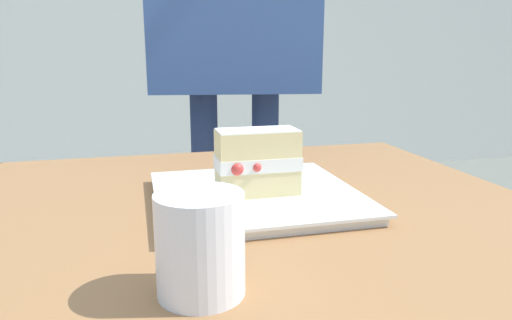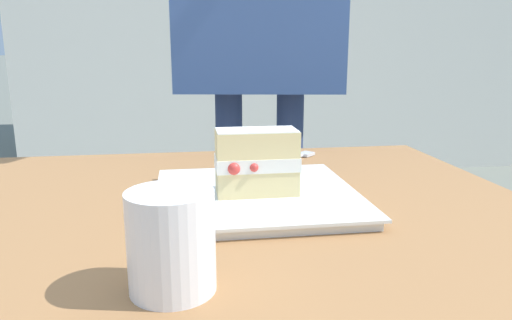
{
  "view_description": "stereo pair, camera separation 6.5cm",
  "coord_description": "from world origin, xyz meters",
  "px_view_note": "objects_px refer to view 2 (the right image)",
  "views": [
    {
      "loc": [
        -0.01,
        0.55,
        0.93
      ],
      "look_at": [
        -0.16,
        -0.07,
        0.78
      ],
      "focal_mm": 33.21,
      "sensor_mm": 36.0,
      "label": 1
    },
    {
      "loc": [
        -0.07,
        0.56,
        0.93
      ],
      "look_at": [
        -0.16,
        -0.07,
        0.78
      ],
      "focal_mm": 33.21,
      "sensor_mm": 36.0,
      "label": 2
    }
  ],
  "objects_px": {
    "patio_table": "(136,310)",
    "coffee_cup": "(171,240)",
    "dessert_plate": "(256,196)",
    "dessert_fork": "(290,159)",
    "cake_slice": "(257,162)"
  },
  "relations": [
    {
      "from": "patio_table",
      "to": "coffee_cup",
      "type": "bearing_deg",
      "value": 108.15
    },
    {
      "from": "dessert_plate",
      "to": "dessert_fork",
      "type": "bearing_deg",
      "value": -113.31
    },
    {
      "from": "patio_table",
      "to": "dessert_plate",
      "type": "xyz_separation_m",
      "value": [
        -0.16,
        -0.07,
        0.12
      ]
    },
    {
      "from": "dessert_fork",
      "to": "coffee_cup",
      "type": "height_order",
      "value": "coffee_cup"
    },
    {
      "from": "coffee_cup",
      "to": "dessert_fork",
      "type": "bearing_deg",
      "value": -114.18
    },
    {
      "from": "patio_table",
      "to": "coffee_cup",
      "type": "xyz_separation_m",
      "value": [
        -0.05,
        0.17,
        0.16
      ]
    },
    {
      "from": "patio_table",
      "to": "dessert_plate",
      "type": "bearing_deg",
      "value": -157.3
    },
    {
      "from": "dessert_plate",
      "to": "cake_slice",
      "type": "xyz_separation_m",
      "value": [
        0.0,
        0.01,
        0.05
      ]
    },
    {
      "from": "cake_slice",
      "to": "coffee_cup",
      "type": "distance_m",
      "value": 0.25
    },
    {
      "from": "dessert_fork",
      "to": "cake_slice",
      "type": "bearing_deg",
      "value": 67.41
    },
    {
      "from": "patio_table",
      "to": "dessert_fork",
      "type": "distance_m",
      "value": 0.42
    },
    {
      "from": "cake_slice",
      "to": "dessert_fork",
      "type": "height_order",
      "value": "cake_slice"
    },
    {
      "from": "cake_slice",
      "to": "coffee_cup",
      "type": "height_order",
      "value": "cake_slice"
    },
    {
      "from": "dessert_plate",
      "to": "dessert_fork",
      "type": "xyz_separation_m",
      "value": [
        -0.1,
        -0.24,
        -0.0
      ]
    },
    {
      "from": "dessert_plate",
      "to": "dessert_fork",
      "type": "height_order",
      "value": "dessert_plate"
    }
  ]
}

